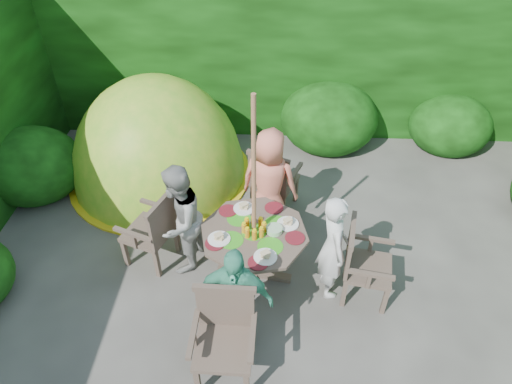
{
  "coord_description": "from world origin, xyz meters",
  "views": [
    {
      "loc": [
        -0.19,
        -2.64,
        3.91
      ],
      "look_at": [
        -0.38,
        1.05,
        0.85
      ],
      "focal_mm": 32.0,
      "sensor_mm": 36.0,
      "label": 1
    }
  ],
  "objects_px": {
    "garden_chair_back": "(272,180)",
    "dome_tent": "(161,175)",
    "child_left": "(179,220)",
    "child_back": "(269,182)",
    "patio_table": "(254,239)",
    "parasol_pole": "(254,199)",
    "garden_chair_front": "(225,335)",
    "garden_chair_left": "(154,229)",
    "child_front": "(234,298)",
    "child_right": "(333,247)",
    "garden_chair_right": "(362,262)"
  },
  "relations": [
    {
      "from": "garden_chair_front",
      "to": "child_back",
      "type": "bearing_deg",
      "value": 80.91
    },
    {
      "from": "child_front",
      "to": "parasol_pole",
      "type": "bearing_deg",
      "value": 86.27
    },
    {
      "from": "patio_table",
      "to": "parasol_pole",
      "type": "bearing_deg",
      "value": -176.84
    },
    {
      "from": "dome_tent",
      "to": "garden_chair_right",
      "type": "bearing_deg",
      "value": -30.1
    },
    {
      "from": "garden_chair_left",
      "to": "dome_tent",
      "type": "relative_size",
      "value": 0.31
    },
    {
      "from": "garden_chair_left",
      "to": "child_left",
      "type": "xyz_separation_m",
      "value": [
        0.3,
        -0.04,
        0.18
      ]
    },
    {
      "from": "child_back",
      "to": "patio_table",
      "type": "bearing_deg",
      "value": 93.86
    },
    {
      "from": "garden_chair_right",
      "to": "child_right",
      "type": "height_order",
      "value": "child_right"
    },
    {
      "from": "parasol_pole",
      "to": "garden_chair_front",
      "type": "bearing_deg",
      "value": -100.27
    },
    {
      "from": "child_left",
      "to": "garden_chair_back",
      "type": "bearing_deg",
      "value": 147.12
    },
    {
      "from": "patio_table",
      "to": "child_back",
      "type": "xyz_separation_m",
      "value": [
        0.13,
        0.79,
        0.12
      ]
    },
    {
      "from": "garden_chair_back",
      "to": "child_left",
      "type": "distance_m",
      "value": 1.36
    },
    {
      "from": "child_left",
      "to": "child_front",
      "type": "bearing_deg",
      "value": 47.49
    },
    {
      "from": "garden_chair_back",
      "to": "garden_chair_front",
      "type": "xyz_separation_m",
      "value": [
        -0.36,
        -2.17,
        -0.0
      ]
    },
    {
      "from": "child_left",
      "to": "dome_tent",
      "type": "bearing_deg",
      "value": -146.83
    },
    {
      "from": "parasol_pole",
      "to": "child_back",
      "type": "xyz_separation_m",
      "value": [
        0.13,
        0.79,
        -0.42
      ]
    },
    {
      "from": "patio_table",
      "to": "child_back",
      "type": "distance_m",
      "value": 0.81
    },
    {
      "from": "parasol_pole",
      "to": "child_left",
      "type": "distance_m",
      "value": 0.92
    },
    {
      "from": "garden_chair_right",
      "to": "child_right",
      "type": "relative_size",
      "value": 0.7
    },
    {
      "from": "garden_chair_back",
      "to": "garden_chair_front",
      "type": "distance_m",
      "value": 2.2
    },
    {
      "from": "patio_table",
      "to": "parasol_pole",
      "type": "distance_m",
      "value": 0.55
    },
    {
      "from": "garden_chair_front",
      "to": "child_front",
      "type": "xyz_separation_m",
      "value": [
        0.06,
        0.29,
        0.12
      ]
    },
    {
      "from": "dome_tent",
      "to": "patio_table",
      "type": "bearing_deg",
      "value": -43.44
    },
    {
      "from": "garden_chair_back",
      "to": "dome_tent",
      "type": "height_order",
      "value": "dome_tent"
    },
    {
      "from": "child_right",
      "to": "dome_tent",
      "type": "relative_size",
      "value": 0.43
    },
    {
      "from": "child_right",
      "to": "child_left",
      "type": "distance_m",
      "value": 1.6
    },
    {
      "from": "child_right",
      "to": "child_front",
      "type": "bearing_deg",
      "value": 115.38
    },
    {
      "from": "child_right",
      "to": "dome_tent",
      "type": "xyz_separation_m",
      "value": [
        -2.19,
        1.86,
        -0.62
      ]
    },
    {
      "from": "child_left",
      "to": "child_back",
      "type": "bearing_deg",
      "value": 137.49
    },
    {
      "from": "garden_chair_right",
      "to": "child_front",
      "type": "height_order",
      "value": "child_front"
    },
    {
      "from": "garden_chair_left",
      "to": "garden_chair_front",
      "type": "distance_m",
      "value": 1.54
    },
    {
      "from": "garden_chair_left",
      "to": "patio_table",
      "type": "bearing_deg",
      "value": 101.58
    },
    {
      "from": "patio_table",
      "to": "garden_chair_left",
      "type": "relative_size",
      "value": 1.46
    },
    {
      "from": "garden_chair_front",
      "to": "child_back",
      "type": "relative_size",
      "value": 0.67
    },
    {
      "from": "garden_chair_back",
      "to": "child_right",
      "type": "distance_m",
      "value": 1.38
    },
    {
      "from": "child_right",
      "to": "child_back",
      "type": "distance_m",
      "value": 1.13
    },
    {
      "from": "parasol_pole",
      "to": "child_left",
      "type": "relative_size",
      "value": 1.68
    },
    {
      "from": "garden_chair_left",
      "to": "garden_chair_back",
      "type": "xyz_separation_m",
      "value": [
        1.26,
        0.92,
        0.01
      ]
    },
    {
      "from": "child_back",
      "to": "garden_chair_back",
      "type": "bearing_deg",
      "value": -83.03
    },
    {
      "from": "patio_table",
      "to": "child_left",
      "type": "relative_size",
      "value": 1.0
    },
    {
      "from": "parasol_pole",
      "to": "garden_chair_back",
      "type": "height_order",
      "value": "parasol_pole"
    },
    {
      "from": "child_back",
      "to": "dome_tent",
      "type": "distance_m",
      "value": 1.93
    },
    {
      "from": "garden_chair_left",
      "to": "child_right",
      "type": "height_order",
      "value": "child_right"
    },
    {
      "from": "patio_table",
      "to": "child_front",
      "type": "height_order",
      "value": "child_front"
    },
    {
      "from": "garden_chair_back",
      "to": "child_back",
      "type": "relative_size",
      "value": 0.67
    },
    {
      "from": "parasol_pole",
      "to": "garden_chair_back",
      "type": "bearing_deg",
      "value": 81.29
    },
    {
      "from": "parasol_pole",
      "to": "dome_tent",
      "type": "distance_m",
      "value": 2.48
    },
    {
      "from": "parasol_pole",
      "to": "child_back",
      "type": "height_order",
      "value": "parasol_pole"
    },
    {
      "from": "garden_chair_back",
      "to": "child_back",
      "type": "xyz_separation_m",
      "value": [
        -0.03,
        -0.3,
        0.19
      ]
    },
    {
      "from": "garden_chair_left",
      "to": "child_front",
      "type": "distance_m",
      "value": 1.36
    }
  ]
}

